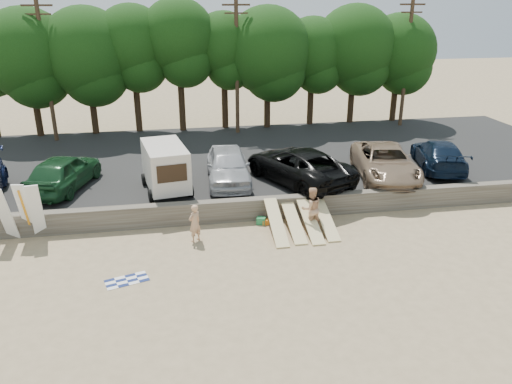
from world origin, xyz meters
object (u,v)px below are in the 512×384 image
(beachgoer_a, at_px, (195,223))
(cooler, at_px, (261,221))
(car_3, at_px, (298,165))
(car_5, at_px, (439,155))
(box_trailer, at_px, (165,166))
(car_1, at_px, (63,172))
(car_2, at_px, (228,166))
(beachgoer_b, at_px, (311,208))
(car_4, at_px, (385,162))

(beachgoer_a, relative_size, cooler, 4.27)
(car_3, xyz_separation_m, car_5, (8.05, 0.75, -0.10))
(box_trailer, relative_size, car_1, 0.74)
(car_2, bearing_deg, car_5, 4.05)
(car_5, distance_m, cooler, 11.32)
(car_3, bearing_deg, car_5, 161.76)
(car_2, xyz_separation_m, car_5, (11.54, 0.21, -0.10))
(car_1, height_order, car_3, car_3)
(car_5, bearing_deg, beachgoer_a, 36.18)
(car_2, relative_size, car_5, 0.96)
(cooler, bearing_deg, car_1, 178.32)
(box_trailer, bearing_deg, car_3, -8.20)
(box_trailer, relative_size, beachgoer_b, 1.98)
(car_1, bearing_deg, cooler, 171.28)
(car_5, xyz_separation_m, beachgoer_b, (-8.49, -4.80, -0.52))
(car_3, distance_m, cooler, 4.30)
(beachgoer_a, bearing_deg, car_2, -149.33)
(car_4, bearing_deg, beachgoer_b, -131.85)
(car_3, xyz_separation_m, beachgoer_b, (-0.44, -4.05, -0.62))
(car_2, distance_m, cooler, 4.13)
(box_trailer, height_order, car_3, box_trailer)
(car_5, bearing_deg, car_1, 14.86)
(car_1, height_order, cooler, car_1)
(car_3, relative_size, beachgoer_b, 3.30)
(box_trailer, relative_size, cooler, 10.02)
(car_2, relative_size, car_4, 0.86)
(car_1, distance_m, cooler, 10.01)
(car_1, height_order, car_5, car_1)
(box_trailer, xyz_separation_m, car_5, (14.62, 0.90, -0.50))
(car_4, xyz_separation_m, cooler, (-7.06, -3.09, -1.37))
(car_5, distance_m, beachgoer_a, 14.48)
(box_trailer, relative_size, car_4, 0.64)
(car_2, xyz_separation_m, car_3, (3.49, -0.54, 0.01))
(beachgoer_a, xyz_separation_m, beachgoer_b, (5.03, 0.32, 0.15))
(car_1, bearing_deg, beachgoer_a, 154.50)
(box_trailer, relative_size, car_5, 0.71)
(box_trailer, height_order, beachgoer_b, box_trailer)
(beachgoer_a, bearing_deg, car_1, -78.93)
(beachgoer_a, bearing_deg, beachgoer_b, 146.33)
(car_1, relative_size, cooler, 13.50)
(car_2, bearing_deg, car_4, -1.69)
(car_1, bearing_deg, car_5, -164.49)
(car_3, xyz_separation_m, car_4, (4.58, -0.13, -0.05))
(car_4, height_order, beachgoer_a, car_4)
(car_2, distance_m, car_4, 8.10)
(box_trailer, relative_size, car_2, 0.74)
(car_2, height_order, car_3, car_3)
(box_trailer, bearing_deg, car_4, -9.39)
(car_1, xyz_separation_m, car_2, (7.98, -0.40, 0.00))
(car_3, height_order, beachgoer_a, car_3)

